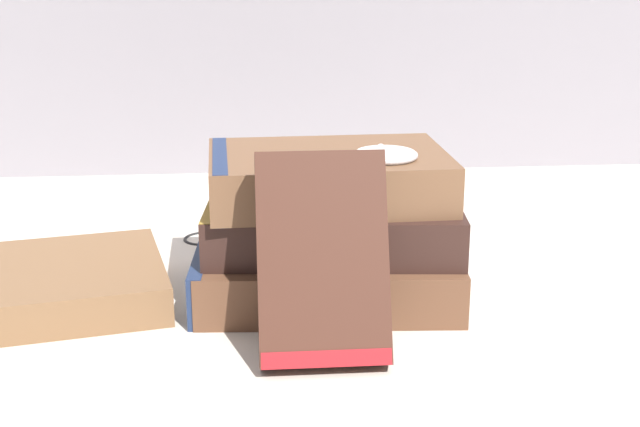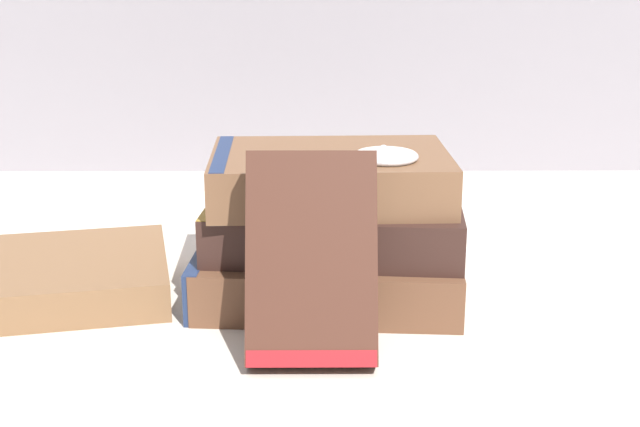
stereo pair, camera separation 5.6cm
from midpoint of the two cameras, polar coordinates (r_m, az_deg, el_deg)
name	(u,v)px [view 2 (the right image)]	position (r m, az deg, el deg)	size (l,w,h in m)	color
ground_plane	(331,320)	(0.73, 2.90, -6.86)	(3.00, 3.00, 0.00)	beige
book_flat_bottom	(319,271)	(0.77, 1.98, -3.73)	(0.23, 0.17, 0.04)	brown
book_flat_middle	(330,221)	(0.77, 2.69, -0.49)	(0.23, 0.17, 0.04)	#331E19
book_flat_top	(327,177)	(0.75, 2.60, 2.34)	(0.20, 0.14, 0.04)	brown
book_side_left	(47,278)	(0.80, -15.16, -4.02)	(0.22, 0.20, 0.03)	brown
book_leaning_front	(311,266)	(0.65, 1.93, -3.39)	(0.09, 0.08, 0.15)	#422319
pocket_watch	(386,156)	(0.73, 6.44, 3.66)	(0.05, 0.06, 0.01)	silver
reading_glasses	(242,232)	(0.94, -3.34, -1.24)	(0.10, 0.07, 0.00)	black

